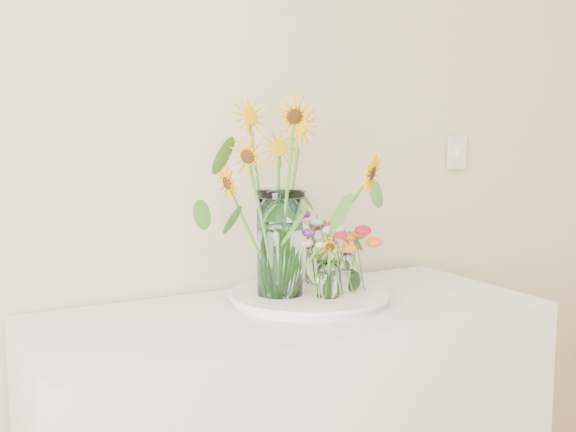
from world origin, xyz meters
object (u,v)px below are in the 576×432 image
(small_vase_b, at_px, (348,272))
(tray, at_px, (309,298))
(small_vase_a, at_px, (328,280))
(mason_jar, at_px, (280,243))
(small_vase_c, at_px, (318,263))

(small_vase_b, bearing_deg, tray, 162.51)
(tray, distance_m, small_vase_a, 0.10)
(mason_jar, xyz_separation_m, small_vase_b, (0.20, -0.05, -0.09))
(tray, bearing_deg, small_vase_a, -78.91)
(tray, distance_m, mason_jar, 0.18)
(small_vase_a, bearing_deg, tray, 101.09)
(tray, height_order, small_vase_a, small_vase_a)
(mason_jar, distance_m, small_vase_b, 0.22)
(mason_jar, height_order, small_vase_b, mason_jar)
(small_vase_c, bearing_deg, small_vase_a, -112.56)
(small_vase_a, bearing_deg, small_vase_c, 67.44)
(tray, relative_size, small_vase_c, 3.30)
(mason_jar, relative_size, small_vase_a, 2.77)
(small_vase_b, distance_m, small_vase_c, 0.13)
(tray, height_order, small_vase_b, small_vase_b)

